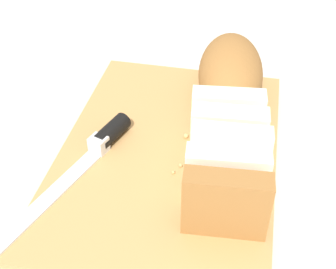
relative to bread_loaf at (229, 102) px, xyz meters
name	(u,v)px	position (x,y,z in m)	size (l,w,h in m)	color
ground_plane	(168,163)	(0.07, -0.07, -0.06)	(3.00, 3.00, 0.00)	beige
cutting_board	(168,157)	(0.07, -0.07, -0.05)	(0.42, 0.29, 0.02)	tan
bread_loaf	(229,102)	(0.00, 0.00, 0.00)	(0.39, 0.13, 0.09)	#996633
bread_knife	(94,150)	(0.10, -0.17, -0.03)	(0.29, 0.12, 0.02)	silver
crumb_near_knife	(186,136)	(0.04, -0.05, -0.04)	(0.01, 0.01, 0.01)	tan
crumb_near_loaf	(173,172)	(0.11, -0.06, -0.04)	(0.00, 0.00, 0.00)	tan
crumb_stray_left	(181,165)	(0.10, -0.05, -0.04)	(0.01, 0.01, 0.01)	tan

